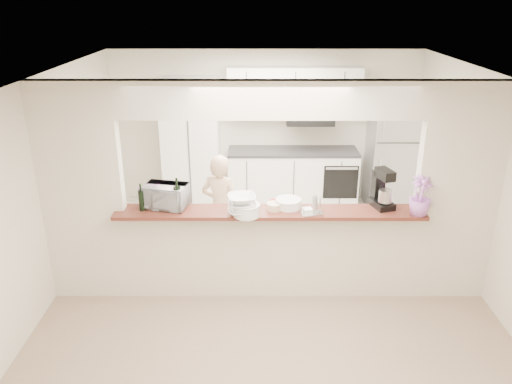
{
  "coord_description": "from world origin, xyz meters",
  "views": [
    {
      "loc": [
        -0.14,
        -5.06,
        3.31
      ],
      "look_at": [
        -0.15,
        0.3,
        1.17
      ],
      "focal_mm": 35.0,
      "sensor_mm": 36.0,
      "label": 1
    }
  ],
  "objects_px": {
    "stand_mixer": "(382,190)",
    "person": "(221,209)",
    "toaster_oven": "(166,196)",
    "refrigerator": "(392,157)"
  },
  "relations": [
    {
      "from": "toaster_oven",
      "to": "refrigerator",
      "type": "bearing_deg",
      "value": 50.54
    },
    {
      "from": "refrigerator",
      "to": "toaster_oven",
      "type": "bearing_deg",
      "value": -140.91
    },
    {
      "from": "toaster_oven",
      "to": "stand_mixer",
      "type": "bearing_deg",
      "value": 11.79
    },
    {
      "from": "person",
      "to": "stand_mixer",
      "type": "bearing_deg",
      "value": 178.24
    },
    {
      "from": "refrigerator",
      "to": "stand_mixer",
      "type": "distance_m",
      "value": 2.74
    },
    {
      "from": "stand_mixer",
      "to": "toaster_oven",
      "type": "bearing_deg",
      "value": -179.65
    },
    {
      "from": "refrigerator",
      "to": "toaster_oven",
      "type": "distance_m",
      "value": 4.14
    },
    {
      "from": "stand_mixer",
      "to": "person",
      "type": "distance_m",
      "value": 2.07
    },
    {
      "from": "toaster_oven",
      "to": "person",
      "type": "height_order",
      "value": "person"
    },
    {
      "from": "person",
      "to": "toaster_oven",
      "type": "bearing_deg",
      "value": 73.71
    }
  ]
}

